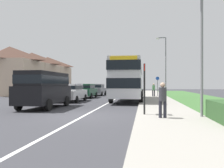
# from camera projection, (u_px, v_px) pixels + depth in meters

# --- Properties ---
(ground_plane) EXTENTS (120.00, 120.00, 0.00)m
(ground_plane) POSITION_uv_depth(u_px,v_px,m) (84.00, 116.00, 11.20)
(ground_plane) COLOR #38383D
(lane_marking_centre) EXTENTS (0.14, 60.00, 0.01)m
(lane_marking_centre) POSITION_uv_depth(u_px,v_px,m) (109.00, 102.00, 19.12)
(lane_marking_centre) COLOR silver
(lane_marking_centre) RESTS_ON ground_plane
(pavement_near_side) EXTENTS (3.20, 68.00, 0.12)m
(pavement_near_side) POSITION_uv_depth(u_px,v_px,m) (160.00, 105.00, 16.55)
(pavement_near_side) COLOR #9E998E
(pavement_near_side) RESTS_ON ground_plane
(grass_verge_seaward) EXTENTS (6.00, 68.00, 0.08)m
(grass_verge_seaward) POSITION_uv_depth(u_px,v_px,m) (221.00, 106.00, 15.94)
(grass_verge_seaward) COLOR #3D6B33
(grass_verge_seaward) RESTS_ON ground_plane
(double_decker_bus) EXTENTS (2.80, 10.26, 3.70)m
(double_decker_bus) POSITION_uv_depth(u_px,v_px,m) (128.00, 78.00, 21.15)
(double_decker_bus) COLOR #BCBCC1
(double_decker_bus) RESTS_ON ground_plane
(parked_van_black) EXTENTS (2.11, 4.94, 2.38)m
(parked_van_black) POSITION_uv_depth(u_px,v_px,m) (45.00, 87.00, 14.74)
(parked_van_black) COLOR black
(parked_van_black) RESTS_ON ground_plane
(parked_car_white) EXTENTS (1.96, 4.42, 1.62)m
(parked_car_white) POSITION_uv_depth(u_px,v_px,m) (71.00, 92.00, 20.06)
(parked_car_white) COLOR silver
(parked_car_white) RESTS_ON ground_plane
(parked_car_dark_green) EXTENTS (1.98, 4.17, 1.61)m
(parked_car_dark_green) POSITION_uv_depth(u_px,v_px,m) (86.00, 90.00, 25.50)
(parked_car_dark_green) COLOR #19472D
(parked_car_dark_green) RESTS_ON ground_plane
(parked_car_grey) EXTENTS (1.93, 4.52, 1.60)m
(parked_car_grey) POSITION_uv_depth(u_px,v_px,m) (97.00, 89.00, 31.07)
(parked_car_grey) COLOR slate
(parked_car_grey) RESTS_ON ground_plane
(pedestrian_at_stop) EXTENTS (0.34, 0.34, 1.67)m
(pedestrian_at_stop) POSITION_uv_depth(u_px,v_px,m) (163.00, 98.00, 9.70)
(pedestrian_at_stop) COLOR #23232D
(pedestrian_at_stop) RESTS_ON ground_plane
(pedestrian_walking_away) EXTENTS (0.34, 0.34, 1.67)m
(pedestrian_walking_away) POSITION_uv_depth(u_px,v_px,m) (154.00, 89.00, 26.57)
(pedestrian_walking_away) COLOR #23232D
(pedestrian_walking_away) RESTS_ON ground_plane
(bus_stop_sign) EXTENTS (0.09, 0.52, 2.60)m
(bus_stop_sign) POSITION_uv_depth(u_px,v_px,m) (144.00, 85.00, 10.82)
(bus_stop_sign) COLOR black
(bus_stop_sign) RESTS_ON ground_plane
(cycle_route_sign) EXTENTS (0.44, 0.08, 2.52)m
(cycle_route_sign) POSITION_uv_depth(u_px,v_px,m) (157.00, 85.00, 27.41)
(cycle_route_sign) COLOR slate
(cycle_route_sign) RESTS_ON ground_plane
(street_lamp_near) EXTENTS (1.14, 0.20, 6.99)m
(street_lamp_near) POSITION_uv_depth(u_px,v_px,m) (199.00, 30.00, 10.08)
(street_lamp_near) COLOR slate
(street_lamp_near) RESTS_ON ground_plane
(street_lamp_mid) EXTENTS (1.14, 0.20, 6.95)m
(street_lamp_mid) POSITION_uv_depth(u_px,v_px,m) (165.00, 63.00, 25.33)
(street_lamp_mid) COLOR slate
(street_lamp_mid) RESTS_ON ground_plane
(house_terrace_far_side) EXTENTS (7.62, 18.50, 6.88)m
(house_terrace_far_side) POSITION_uv_depth(u_px,v_px,m) (32.00, 73.00, 37.25)
(house_terrace_far_side) COLOR #C1A88E
(house_terrace_far_side) RESTS_ON ground_plane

